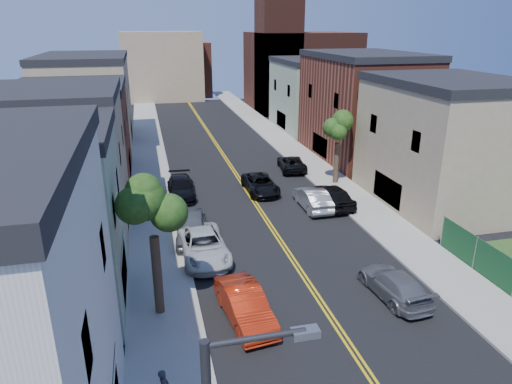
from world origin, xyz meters
TOP-DOWN VIEW (x-y plane):
  - sidewalk_left at (-7.90, 40.00)m, footprint 3.20×100.00m
  - sidewalk_right at (7.90, 40.00)m, footprint 3.20×100.00m
  - curb_left at (-6.15, 40.00)m, footprint 0.30×100.00m
  - curb_right at (6.15, 40.00)m, footprint 0.30×100.00m
  - bldg_left_palegrn at (-14.00, 16.00)m, footprint 9.00×8.00m
  - bldg_left_tan_near at (-14.00, 25.00)m, footprint 9.00×10.00m
  - bldg_left_brick at (-14.00, 36.00)m, footprint 9.00×12.00m
  - bldg_left_tan_far at (-14.00, 50.00)m, footprint 9.00×16.00m
  - bldg_right_tan at (14.00, 24.00)m, footprint 9.00×12.00m
  - bldg_right_brick at (14.00, 38.00)m, footprint 9.00×14.00m
  - bldg_right_palegrn at (14.00, 52.00)m, footprint 9.00×12.00m
  - church at (16.33, 67.07)m, footprint 16.20×14.20m
  - backdrop_left at (-4.00, 82.00)m, footprint 14.00×8.00m
  - backdrop_center at (0.00, 86.00)m, footprint 10.00×8.00m
  - tree_left_mid at (-7.88, 14.01)m, footprint 5.20×5.20m
  - tree_right_far at (7.92, 30.01)m, footprint 4.40×4.40m
  - red_sedan at (-4.02, 12.57)m, footprint 2.29×5.03m
  - white_pickup at (-5.09, 19.17)m, footprint 2.83×5.82m
  - grey_car_left at (-5.50, 21.69)m, footprint 2.62×5.26m
  - black_car_left at (-5.50, 30.02)m, footprint 2.36×5.34m
  - grey_car_right at (3.80, 12.72)m, footprint 2.31×4.95m
  - black_car_right at (5.50, 25.21)m, footprint 2.57×5.23m
  - silver_car_right at (3.97, 25.08)m, footprint 1.72×4.86m
  - dark_car_right_far at (5.43, 34.77)m, footprint 2.88×5.16m
  - black_suv_lane at (1.00, 29.45)m, footprint 2.44×5.18m

SIDE VIEW (x-z plane):
  - sidewalk_left at x=-7.90m, z-range 0.00..0.15m
  - sidewalk_right at x=7.90m, z-range 0.00..0.15m
  - curb_left at x=-6.15m, z-range 0.00..0.15m
  - curb_right at x=6.15m, z-range 0.00..0.15m
  - dark_car_right_far at x=5.43m, z-range 0.00..1.36m
  - grey_car_right at x=3.80m, z-range 0.00..1.40m
  - black_suv_lane at x=1.00m, z-range 0.00..1.43m
  - black_car_left at x=-5.50m, z-range 0.00..1.53m
  - white_pickup at x=-5.09m, z-range 0.00..1.59m
  - silver_car_right at x=3.97m, z-range 0.00..1.60m
  - red_sedan at x=-4.02m, z-range 0.00..1.60m
  - black_car_right at x=5.50m, z-range 0.00..1.72m
  - grey_car_left at x=-5.50m, z-range 0.00..1.72m
  - bldg_left_brick at x=-14.00m, z-range 0.00..8.00m
  - bldg_left_palegrn at x=-14.00m, z-range 0.00..8.50m
  - bldg_right_palegrn at x=14.00m, z-range 0.00..8.50m
  - bldg_left_tan_near at x=-14.00m, z-range 0.00..9.00m
  - bldg_right_tan at x=14.00m, z-range 0.00..9.00m
  - bldg_left_tan_far at x=-14.00m, z-range 0.00..9.50m
  - bldg_right_brick at x=14.00m, z-range 0.00..10.00m
  - backdrop_center at x=0.00m, z-range 0.00..10.00m
  - tree_right_far at x=7.92m, z-range 1.74..9.77m
  - backdrop_left at x=-4.00m, z-range 0.00..12.00m
  - tree_left_mid at x=-7.88m, z-range 1.94..11.23m
  - church at x=16.33m, z-range -4.06..18.54m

